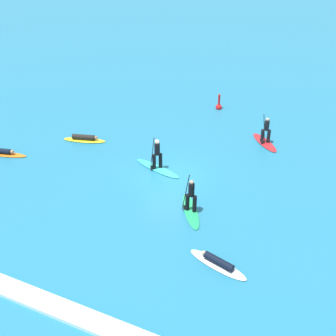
{
  "coord_description": "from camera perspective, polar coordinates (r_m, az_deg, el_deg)",
  "views": [
    {
      "loc": [
        9.36,
        -20.09,
        14.29
      ],
      "look_at": [
        0.0,
        0.0,
        0.5
      ],
      "focal_mm": 49.21,
      "sensor_mm": 36.0,
      "label": 1
    }
  ],
  "objects": [
    {
      "name": "wave_crest",
      "position": [
        19.45,
        -13.95,
        -16.28
      ],
      "size": [
        14.55,
        0.9,
        0.18
      ],
      "primitive_type": "cube",
      "color": "white",
      "rests_on": "ground_plane"
    },
    {
      "name": "surfer_on_yellow_board",
      "position": [
        30.38,
        -10.33,
        3.6
      ],
      "size": [
        2.86,
        1.44,
        0.43
      ],
      "rotation": [
        0.0,
        0.0,
        0.29
      ],
      "color": "yellow",
      "rests_on": "ground_plane"
    },
    {
      "name": "marker_buoy",
      "position": [
        34.54,
        6.3,
        7.64
      ],
      "size": [
        0.46,
        0.46,
        1.25
      ],
      "color": "red",
      "rests_on": "ground_plane"
    },
    {
      "name": "surfer_on_white_board",
      "position": [
        20.64,
        6.2,
        -11.61
      ],
      "size": [
        3.01,
        1.41,
        0.43
      ],
      "rotation": [
        0.0,
        0.0,
        2.88
      ],
      "color": "white",
      "rests_on": "ground_plane"
    },
    {
      "name": "ground_plane",
      "position": [
        26.37,
        0.0,
        -0.92
      ],
      "size": [
        120.0,
        120.0,
        0.0
      ],
      "primitive_type": "plane",
      "color": "teal",
      "rests_on": "ground"
    },
    {
      "name": "surfer_on_green_board",
      "position": [
        23.32,
        2.85,
        -4.5
      ],
      "size": [
        2.2,
        2.91,
        2.15
      ],
      "rotation": [
        0.0,
        0.0,
        2.14
      ],
      "color": "#23B266",
      "rests_on": "ground_plane"
    },
    {
      "name": "surfer_on_orange_board",
      "position": [
        30.13,
        -19.89,
        1.81
      ],
      "size": [
        3.28,
        1.37,
        0.41
      ],
      "rotation": [
        0.0,
        0.0,
        0.24
      ],
      "color": "orange",
      "rests_on": "ground_plane"
    },
    {
      "name": "surfer_on_red_board",
      "position": [
        30.12,
        11.96,
        3.77
      ],
      "size": [
        2.4,
        2.42,
        2.19
      ],
      "rotation": [
        0.0,
        0.0,
        5.49
      ],
      "color": "red",
      "rests_on": "ground_plane"
    },
    {
      "name": "surfer_on_teal_board",
      "position": [
        26.7,
        -1.34,
        0.74
      ],
      "size": [
        3.28,
        1.5,
        2.08
      ],
      "rotation": [
        0.0,
        0.0,
        2.87
      ],
      "color": "#33C6CC",
      "rests_on": "ground_plane"
    }
  ]
}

